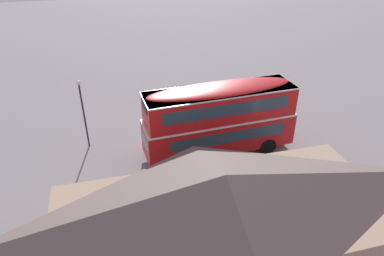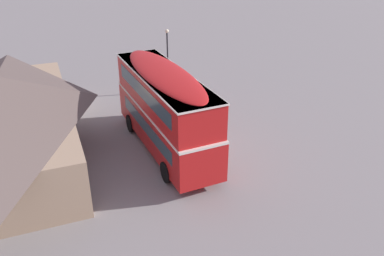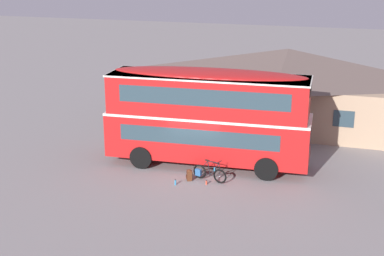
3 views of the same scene
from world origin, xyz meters
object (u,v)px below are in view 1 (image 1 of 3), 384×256
double_decker_bus (220,117)px  street_lamp (83,107)px  water_bottle_blue_sports (215,128)px  water_bottle_red_squeeze (200,134)px  touring_bicycle (202,134)px  backpack_on_ground (213,132)px

double_decker_bus → street_lamp: 8.93m
street_lamp → water_bottle_blue_sports: bearing=179.5°
water_bottle_red_squeeze → street_lamp: bearing=-4.1°
double_decker_bus → touring_bicycle: (0.59, -1.91, -2.27)m
double_decker_bus → water_bottle_red_squeeze: double_decker_bus is taller
touring_bicycle → backpack_on_ground: size_ratio=3.37×
water_bottle_blue_sports → street_lamp: size_ratio=0.05×
touring_bicycle → backpack_on_ground: 0.88m
water_bottle_red_squeeze → water_bottle_blue_sports: water_bottle_blue_sports is taller
touring_bicycle → water_bottle_blue_sports: bearing=-143.7°
backpack_on_ground → water_bottle_red_squeeze: 0.94m
water_bottle_blue_sports → street_lamp: bearing=-0.5°
touring_bicycle → street_lamp: street_lamp is taller
touring_bicycle → street_lamp: (7.84, -1.02, 2.60)m
double_decker_bus → water_bottle_red_squeeze: size_ratio=46.83×
backpack_on_ground → water_bottle_blue_sports: size_ratio=1.95×
backpack_on_ground → water_bottle_red_squeeze: size_ratio=2.40×
double_decker_bus → street_lamp: bearing=-19.1°
double_decker_bus → street_lamp: size_ratio=2.06×
water_bottle_red_squeeze → water_bottle_blue_sports: bearing=-160.0°
double_decker_bus → water_bottle_blue_sports: size_ratio=37.99×
double_decker_bus → water_bottle_blue_sports: 3.86m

